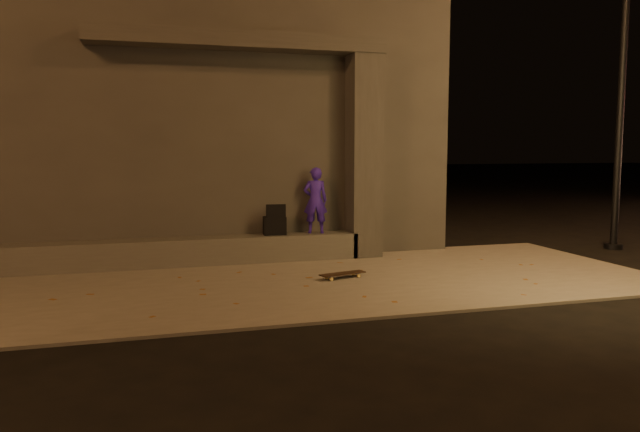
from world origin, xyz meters
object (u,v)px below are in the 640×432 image
object	(u,v)px
column	(364,157)
skateboard	(343,274)
backpack	(275,224)
skateboarder	(315,200)

from	to	relation	value
column	skateboard	distance (m)	2.68
column	backpack	world-z (taller)	column
column	skateboard	size ratio (longest dim) A/B	4.76
skateboarder	skateboard	size ratio (longest dim) A/B	1.55
skateboarder	backpack	distance (m)	0.84
skateboard	skateboarder	bearing A→B (deg)	73.07
backpack	column	bearing A→B (deg)	4.14
column	skateboarder	world-z (taller)	column
backpack	skateboard	xyz separation A→B (m)	(0.66, -1.79, -0.57)
skateboard	backpack	bearing A→B (deg)	95.91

